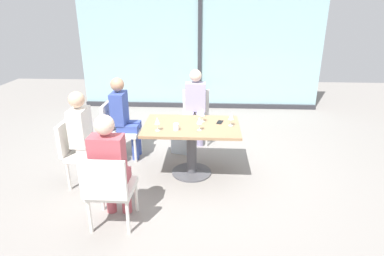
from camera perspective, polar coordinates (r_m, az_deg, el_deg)
name	(u,v)px	position (r m, az deg, el deg)	size (l,w,h in m)	color
ground_plane	(192,173)	(4.65, -0.07, -7.95)	(12.00, 12.00, 0.00)	gray
window_wall_backdrop	(200,55)	(7.34, 1.36, 12.84)	(5.35, 0.10, 2.70)	#91B7BC
dining_table_main	(192,138)	(4.41, -0.07, -1.74)	(1.29, 0.86, 0.73)	#997551
chair_near_window	(196,113)	(5.59, 0.64, 2.70)	(0.46, 0.51, 0.87)	silver
chair_side_end	(79,148)	(4.45, -19.34, -3.44)	(0.50, 0.46, 0.87)	silver
chair_far_left	(118,127)	(5.07, -13.04, 0.21)	(0.50, 0.46, 0.87)	silver
chair_front_left	(109,187)	(3.47, -14.49, -10.06)	(0.46, 0.50, 0.87)	silver
person_near_window	(195,103)	(5.42, 0.60, 4.38)	(0.34, 0.39, 1.26)	#9E93B7
person_side_end	(86,134)	(4.34, -18.33, -1.05)	(0.39, 0.34, 1.26)	silver
person_far_left	(124,114)	(4.98, -12.02, 2.37)	(0.39, 0.34, 1.26)	#384C9E
person_front_left	(110,164)	(3.47, -14.27, -6.25)	(0.34, 0.39, 1.26)	#B24C56
wine_glass_0	(157,121)	(4.13, -6.18, 1.25)	(0.07, 0.07, 0.18)	silver
wine_glass_1	(202,113)	(4.43, 1.86, 2.75)	(0.07, 0.07, 0.18)	silver
wine_glass_2	(199,121)	(4.12, 1.32, 1.31)	(0.07, 0.07, 0.18)	silver
wine_glass_3	(231,116)	(4.31, 6.96, 2.07)	(0.07, 0.07, 0.18)	silver
coffee_cup	(176,127)	(4.16, -2.83, 0.19)	(0.08, 0.08, 0.09)	white
cell_phone_on_table	(220,122)	(4.46, 4.95, 1.04)	(0.07, 0.14, 0.01)	black
handbag_0	(181,145)	(5.20, -1.89, -2.95)	(0.30, 0.16, 0.28)	silver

